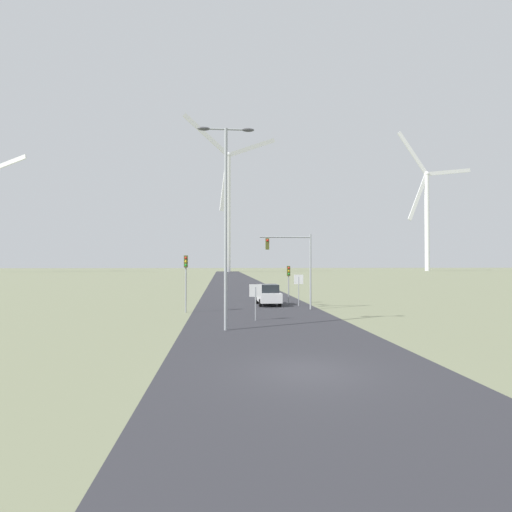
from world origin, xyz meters
name	(u,v)px	position (x,y,z in m)	size (l,w,h in m)	color
ground_plane	(305,371)	(0.00, 0.00, 0.00)	(600.00, 600.00, 0.00)	#757A5B
road_surface	(240,287)	(0.00, 48.00, 0.00)	(10.00, 240.00, 0.01)	#2D2D33
streetlamp	(226,205)	(-2.61, 8.53, 6.89)	(3.14, 0.32, 11.17)	#93999E
stop_sign_near	(256,295)	(-0.65, 12.10, 1.62)	(0.81, 0.07, 2.32)	#93999E
stop_sign_far	(299,284)	(3.79, 20.42, 1.88)	(0.81, 0.07, 2.69)	#93999E
traffic_light_post_near_left	(186,271)	(-5.48, 16.67, 3.11)	(0.28, 0.34, 4.25)	#93999E
traffic_light_post_near_right	(289,276)	(3.23, 22.28, 2.52)	(0.28, 0.34, 3.42)	#93999E
traffic_light_mast_overhead	(293,256)	(2.84, 17.88, 4.25)	(4.15, 0.35, 6.00)	#93999E
car_approaching	(268,295)	(1.28, 21.36, 0.91)	(1.91, 4.15, 1.83)	white
wind_turbine_left	(228,199)	(0.10, 158.46, 31.53)	(40.43, 15.10, 65.81)	white
wind_turbine_center	(427,210)	(96.89, 172.02, 29.82)	(39.74, 5.26, 67.22)	white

